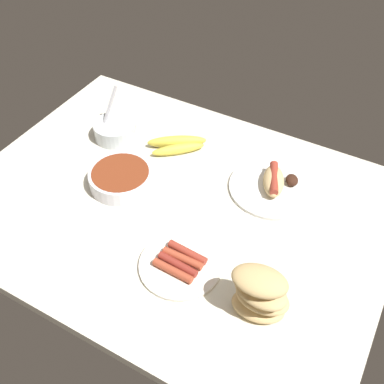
{
  "coord_description": "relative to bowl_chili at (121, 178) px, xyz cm",
  "views": [
    {
      "loc": [
        -49.0,
        77.09,
        96.02
      ],
      "look_at": [
        -3.83,
        -3.64,
        3.0
      ],
      "focal_mm": 43.47,
      "sensor_mm": 36.0,
      "label": 1
    }
  ],
  "objects": [
    {
      "name": "plate_hotdog_assembled",
      "position": [
        -39.84,
        -20.18,
        -1.05
      ],
      "size": [
        25.46,
        25.46,
        5.61
      ],
      "color": "white",
      "rests_on": "ground_plane"
    },
    {
      "name": "bread_stack",
      "position": [
        -52.01,
        19.37,
        4.5
      ],
      "size": [
        14.14,
        10.66,
        14.4
      ],
      "color": "#DBB77A",
      "rests_on": "ground_plane"
    },
    {
      "name": "banana_bunch",
      "position": [
        -6.14,
        -22.07,
        -0.87
      ],
      "size": [
        18.2,
        16.36,
        3.93
      ],
      "color": "gold",
      "rests_on": "ground_plane"
    },
    {
      "name": "bowl_chili",
      "position": [
        0.0,
        0.0,
        0.0
      ],
      "size": [
        18.64,
        18.64,
        4.93
      ],
      "color": "white",
      "rests_on": "ground_plane"
    },
    {
      "name": "plate_sausages",
      "position": [
        -30.06,
        17.07,
        -1.77
      ],
      "size": [
        20.97,
        20.97,
        3.02
      ],
      "color": "white",
      "rests_on": "ground_plane"
    },
    {
      "name": "bowl_coleslaw",
      "position": [
        14.74,
        -17.57,
        0.32
      ],
      "size": [
        13.8,
        14.01,
        15.04
      ],
      "color": "silver",
      "rests_on": "ground_plane"
    },
    {
      "name": "ground_plane",
      "position": [
        -17.39,
        -1.09,
        -4.2
      ],
      "size": [
        120.0,
        90.0,
        3.0
      ],
      "primitive_type": "cube",
      "color": "silver"
    }
  ]
}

